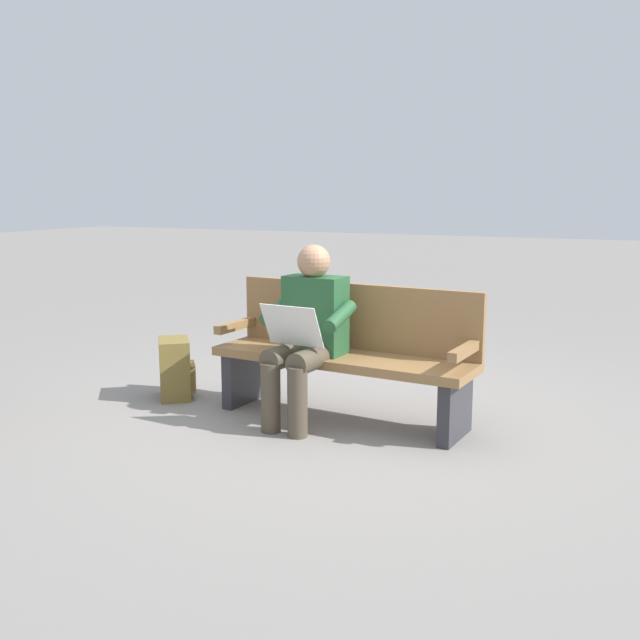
# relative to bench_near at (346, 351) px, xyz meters

# --- Properties ---
(ground_plane) EXTENTS (40.00, 40.00, 0.00)m
(ground_plane) POSITION_rel_bench_near_xyz_m (0.01, 0.07, -0.46)
(ground_plane) COLOR gray
(bench_near) EXTENTS (1.83, 0.61, 0.90)m
(bench_near) POSITION_rel_bench_near_xyz_m (0.00, 0.00, 0.00)
(bench_near) COLOR olive
(bench_near) RESTS_ON ground
(person_seated) EXTENTS (0.59, 0.59, 1.18)m
(person_seated) POSITION_rel_bench_near_xyz_m (0.19, 0.22, 0.17)
(person_seated) COLOR #23512D
(person_seated) RESTS_ON ground
(backpack) EXTENTS (0.38, 0.40, 0.44)m
(backpack) POSITION_rel_bench_near_xyz_m (1.33, 0.12, -0.24)
(backpack) COLOR brown
(backpack) RESTS_ON ground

